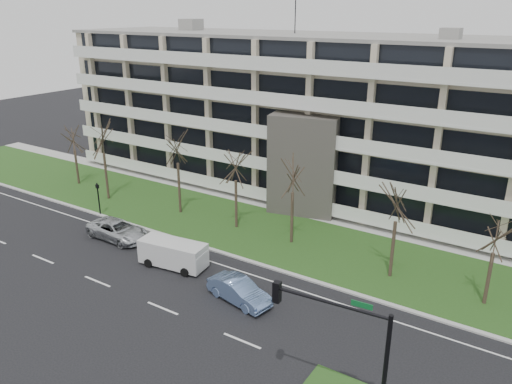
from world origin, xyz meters
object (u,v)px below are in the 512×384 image
Objects in this scene: blue_sedan at (239,291)px; traffic_signal at (345,344)px; white_van at (174,252)px; pedestrian_signal at (98,195)px; silver_pickup at (118,230)px.

traffic_signal reaches higher than blue_sedan.
blue_sedan is at bearing -18.19° from white_van.
blue_sedan is at bearing 0.84° from pedestrian_signal.
white_van is 0.82× the size of traffic_signal.
traffic_signal is at bearing -107.82° from silver_pickup.
pedestrian_signal is (-27.98, 10.33, -2.14)m from traffic_signal.
silver_pickup is at bearing 156.72° from traffic_signal.
pedestrian_signal reaches higher than white_van.
traffic_signal is (9.39, -5.50, 3.34)m from blue_sedan.
silver_pickup is 24.37m from traffic_signal.
blue_sedan is 19.24m from pedestrian_signal.
silver_pickup is 5.85m from pedestrian_signal.
white_van is at bearing -97.46° from silver_pickup.
traffic_signal reaches higher than silver_pickup.
white_van is (6.93, -1.02, 0.39)m from silver_pickup.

